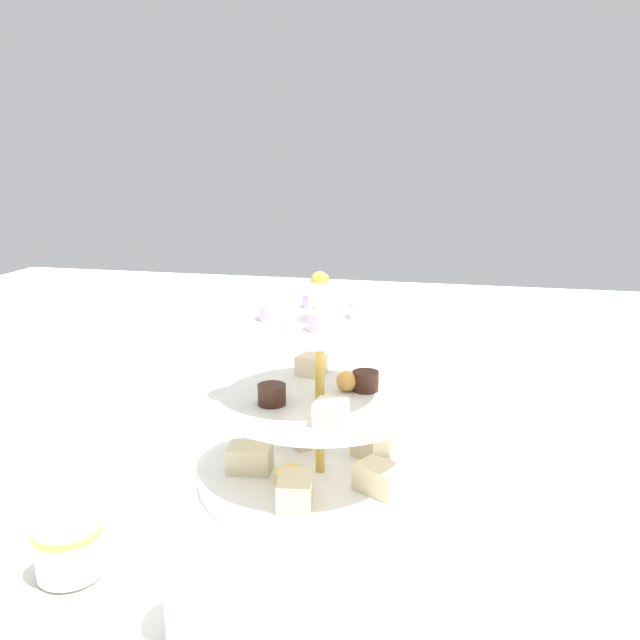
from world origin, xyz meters
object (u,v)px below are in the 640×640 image
at_px(teacup_with_saucer, 69,554).
at_px(butter_knife_right, 48,466).
at_px(water_glass_short_left, 206,594).
at_px(water_glass_tall_right, 252,362).
at_px(tiered_serving_stand, 320,417).
at_px(butter_knife_left, 520,421).

distance_m(teacup_with_saucer, butter_knife_right, 0.24).
bearing_deg(water_glass_short_left, water_glass_tall_right, -165.85).
bearing_deg(tiered_serving_stand, water_glass_short_left, -5.93).
height_order(tiered_serving_stand, teacup_with_saucer, tiered_serving_stand).
height_order(teacup_with_saucer, butter_knife_left, teacup_with_saucer).
distance_m(water_glass_tall_right, butter_knife_right, 0.32).
height_order(tiered_serving_stand, water_glass_short_left, tiered_serving_stand).
bearing_deg(teacup_with_saucer, water_glass_tall_right, 177.64).
bearing_deg(water_glass_tall_right, butter_knife_left, 89.85).
height_order(tiered_serving_stand, butter_knife_left, tiered_serving_stand).
bearing_deg(teacup_with_saucer, butter_knife_left, 138.25).
bearing_deg(butter_knife_right, butter_knife_left, 111.06).
bearing_deg(water_glass_short_left, butter_knife_right, -128.23).
xyz_separation_m(water_glass_short_left, butter_knife_right, (-0.23, -0.29, -0.03)).
xyz_separation_m(teacup_with_saucer, butter_knife_right, (-0.19, -0.15, -0.02)).
xyz_separation_m(water_glass_tall_right, butter_knife_right, (0.26, -0.17, -0.06)).
xyz_separation_m(tiered_serving_stand, butter_knife_right, (0.04, -0.32, -0.07)).
relative_size(water_glass_short_left, butter_knife_right, 0.43).
distance_m(teacup_with_saucer, butter_knife_left, 0.60).
relative_size(water_glass_tall_right, teacup_with_saucer, 1.32).
xyz_separation_m(butter_knife_left, butter_knife_right, (0.26, -0.55, 0.00)).
xyz_separation_m(water_glass_tall_right, teacup_with_saucer, (0.45, -0.02, -0.03)).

